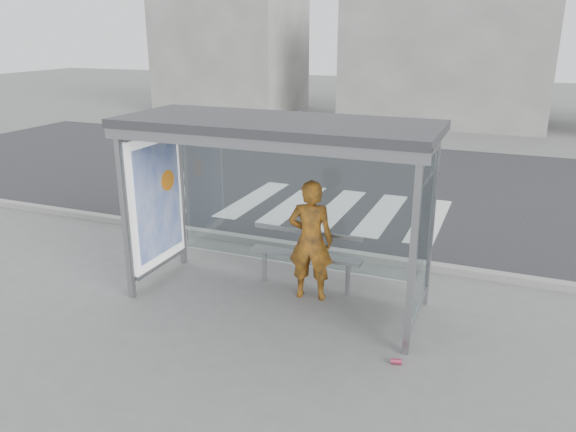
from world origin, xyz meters
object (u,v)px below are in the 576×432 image
(person, at_px, (311,240))
(soda_can, at_px, (396,361))
(bench, at_px, (305,255))
(bus_shelter, at_px, (253,164))

(person, distance_m, soda_can, 2.17)
(bench, distance_m, soda_can, 2.37)
(bus_shelter, relative_size, person, 2.40)
(bus_shelter, relative_size, soda_can, 33.71)
(bench, height_order, soda_can, bench)
(bus_shelter, distance_m, person, 1.36)
(person, relative_size, soda_can, 14.07)
(bench, bearing_deg, soda_can, -42.09)
(bus_shelter, distance_m, bench, 1.65)
(bench, bearing_deg, bus_shelter, -138.66)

